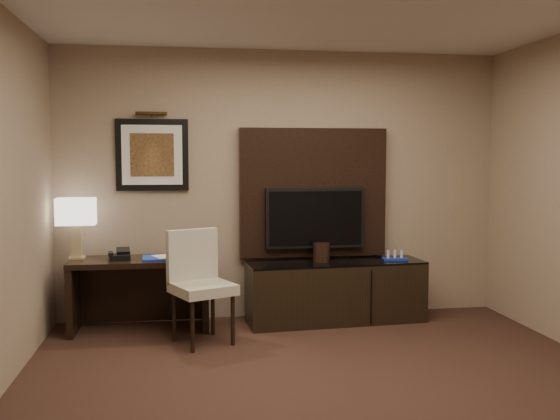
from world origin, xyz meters
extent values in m
cube|color=#301B15|center=(0.00, 0.00, -0.01)|extent=(4.50, 5.00, 0.01)
cube|color=gray|center=(0.00, 2.50, 1.35)|extent=(4.50, 0.01, 2.70)
cube|color=black|center=(-1.42, 2.15, 0.34)|extent=(1.27, 0.55, 0.68)
cube|color=black|center=(0.47, 2.15, 0.30)|extent=(1.78, 0.60, 0.60)
cube|color=black|center=(0.30, 2.44, 1.27)|extent=(1.50, 0.12, 1.30)
cube|color=black|center=(0.30, 2.34, 1.02)|extent=(1.00, 0.08, 0.60)
cube|color=black|center=(-1.30, 2.48, 1.65)|extent=(0.70, 0.04, 0.70)
cylinder|color=#3C2C13|center=(-1.30, 2.44, 2.05)|extent=(0.04, 0.04, 0.30)
cube|color=#1B37B1|center=(-1.27, 2.11, 0.69)|extent=(0.24, 0.31, 0.02)
imported|color=#C1B197|center=(-1.27, 2.09, 0.80)|extent=(0.17, 0.09, 0.24)
cylinder|color=silver|center=(-0.98, 2.17, 0.76)|extent=(0.06, 0.06, 0.17)
cylinder|color=black|center=(0.33, 2.19, 0.69)|extent=(0.18, 0.18, 0.18)
camera|label=1|loc=(-1.01, -3.76, 1.62)|focal=40.00mm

